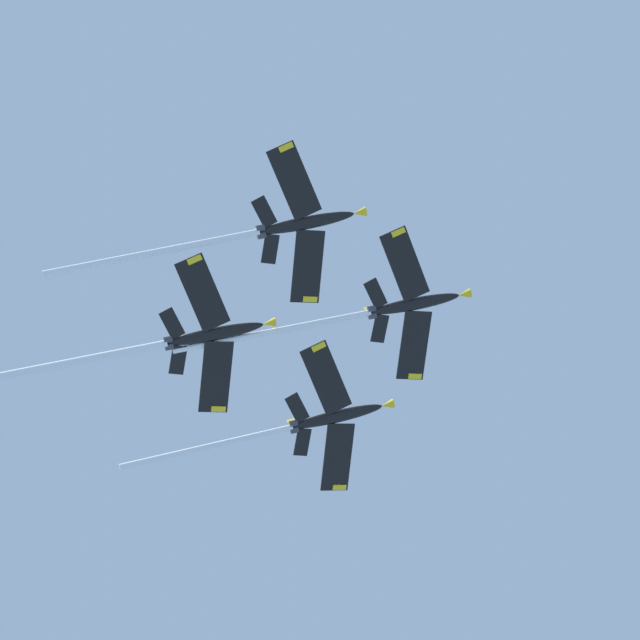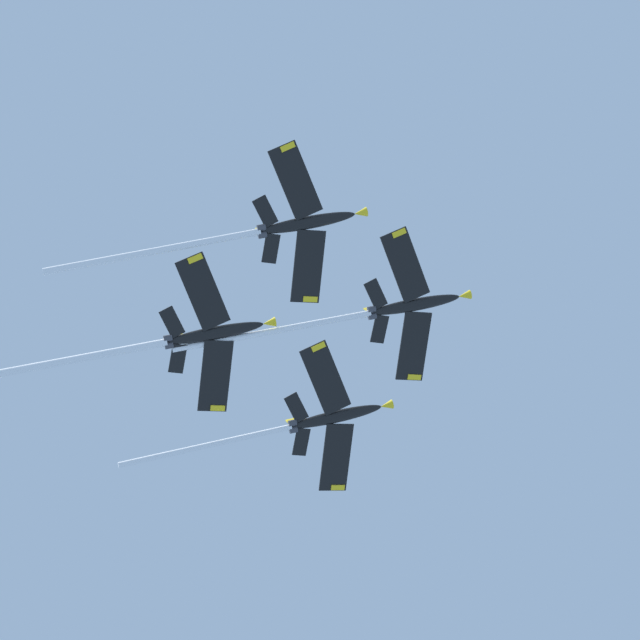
# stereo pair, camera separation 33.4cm
# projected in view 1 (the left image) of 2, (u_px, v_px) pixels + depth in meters

# --- Properties ---
(jet_lead) EXTENTS (29.03, 28.15, 11.47)m
(jet_lead) POSITION_uv_depth(u_px,v_px,m) (380.00, 311.00, 151.20)
(jet_lead) COLOR black
(jet_left_wing) EXTENTS (26.41, 25.97, 11.02)m
(jet_left_wing) POSITION_uv_depth(u_px,v_px,m) (312.00, 422.00, 151.40)
(jet_left_wing) COLOR black
(jet_right_wing) EXTENTS (29.29, 29.01, 11.39)m
(jet_right_wing) POSITION_uv_depth(u_px,v_px,m) (264.00, 231.00, 144.87)
(jet_right_wing) COLOR black
(jet_slot) EXTENTS (29.87, 29.02, 12.06)m
(jet_slot) POSITION_uv_depth(u_px,v_px,m) (164.00, 344.00, 144.41)
(jet_slot) COLOR black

